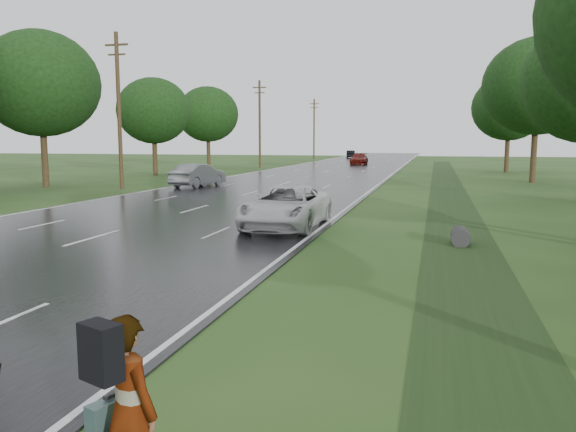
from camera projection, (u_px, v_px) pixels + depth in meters
The scene contains 18 objects.
road at pixel (320, 174), 53.67m from camera, with size 14.00×180.00×0.04m, color black.
edge_stripe_east at pixel (391, 174), 51.97m from camera, with size 0.12×180.00×0.01m, color silver.
edge_stripe_west at pixel (253, 172), 55.37m from camera, with size 0.12×180.00×0.01m, color silver.
center_line at pixel (320, 173), 53.67m from camera, with size 0.12×180.00×0.01m, color silver.
drainage_ditch at pixel (452, 210), 25.57m from camera, with size 2.20×120.00×0.56m.
utility_pole_mid at pixel (119, 109), 36.13m from camera, with size 1.60×0.26×10.00m.
utility_pole_far at pixel (260, 123), 64.88m from camera, with size 1.60×0.26×10.00m.
utility_pole_distant at pixel (314, 128), 93.64m from camera, with size 1.60×0.26×10.00m.
tree_east_d at pixel (538, 86), 41.52m from camera, with size 8.00×8.00×10.76m.
tree_east_f at pixel (509, 108), 55.12m from camera, with size 7.20×7.20×9.62m.
tree_west_c at pixel (40, 84), 37.36m from camera, with size 7.80×7.80×10.43m.
tree_west_d at pixel (153, 111), 50.73m from camera, with size 6.60×6.60×8.80m.
tree_west_f at pixel (208, 114), 64.25m from camera, with size 7.00×7.00×9.29m.
pedestrian at pixel (126, 407), 4.85m from camera, with size 0.84×0.87×1.72m.
white_pickup at pixel (286, 207), 20.32m from camera, with size 2.50×5.43×1.51m, color silver.
silver_sedan at pixel (198, 175), 38.21m from camera, with size 1.66×4.76×1.57m, color gray.
far_car_red at pixel (359, 159), 73.01m from camera, with size 2.10×5.17×1.50m, color #65120B.
far_car_dark at pixel (351, 154), 99.93m from camera, with size 1.43×4.11×1.36m, color black.
Camera 1 is at (10.70, -7.75, 3.18)m, focal length 35.00 mm.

